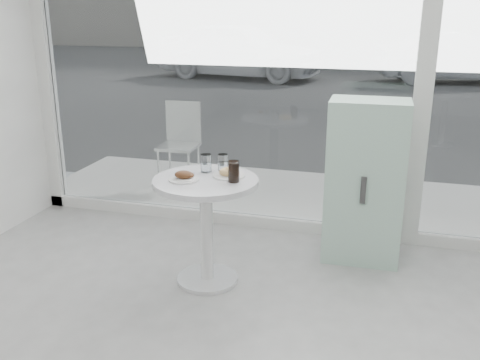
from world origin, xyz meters
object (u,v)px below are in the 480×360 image
(patio_chair, at_px, (181,139))
(plate_fritter, at_px, (184,177))
(mint_cabinet, at_px, (365,182))
(plate_donut, at_px, (229,173))
(car_silver, at_px, (456,58))
(cola_glass, at_px, (234,172))
(main_table, at_px, (206,209))
(water_tumbler_b, at_px, (223,163))
(car_white, at_px, (239,50))
(water_tumbler_a, at_px, (206,164))

(patio_chair, height_order, plate_fritter, patio_chair)
(mint_cabinet, height_order, plate_donut, mint_cabinet)
(car_silver, xyz_separation_m, cola_glass, (-2.49, -11.88, 0.19))
(main_table, xyz_separation_m, patio_chair, (-0.94, 1.86, 0.01))
(main_table, relative_size, cola_glass, 5.36)
(plate_fritter, distance_m, cola_glass, 0.34)
(plate_donut, distance_m, water_tumbler_b, 0.15)
(car_white, bearing_deg, water_tumbler_b, -155.64)
(mint_cabinet, xyz_separation_m, cola_glass, (-0.82, -0.70, 0.22))
(patio_chair, relative_size, water_tumbler_b, 7.55)
(mint_cabinet, xyz_separation_m, plate_donut, (-0.89, -0.59, 0.17))
(mint_cabinet, relative_size, cola_glass, 8.67)
(mint_cabinet, xyz_separation_m, car_white, (-4.01, 10.63, 0.16))
(car_silver, bearing_deg, water_tumbler_a, 156.32)
(water_tumbler_a, height_order, cola_glass, cola_glass)
(patio_chair, xyz_separation_m, cola_glass, (1.14, -1.87, 0.28))
(water_tumbler_a, height_order, water_tumbler_b, water_tumbler_a)
(plate_fritter, xyz_separation_m, water_tumbler_a, (0.08, 0.23, 0.03))
(plate_donut, distance_m, water_tumbler_a, 0.20)
(water_tumbler_a, distance_m, water_tumbler_b, 0.12)
(plate_donut, height_order, cola_glass, cola_glass)
(mint_cabinet, relative_size, car_white, 0.27)
(water_tumbler_a, bearing_deg, water_tumbler_b, 31.37)
(car_silver, height_order, water_tumbler_a, car_silver)
(plate_fritter, bearing_deg, main_table, 29.16)
(mint_cabinet, distance_m, plate_donut, 1.08)
(plate_fritter, bearing_deg, water_tumbler_a, 71.44)
(mint_cabinet, distance_m, water_tumbler_b, 1.10)
(car_silver, distance_m, water_tumbler_a, 12.03)
(car_white, distance_m, plate_donut, 11.65)
(main_table, distance_m, cola_glass, 0.35)
(patio_chair, bearing_deg, car_silver, 67.77)
(car_white, xyz_separation_m, cola_glass, (3.19, -11.33, 0.06))
(mint_cabinet, distance_m, car_white, 11.36)
(water_tumbler_b, bearing_deg, car_white, 105.32)
(patio_chair, distance_m, car_white, 9.68)
(plate_fritter, bearing_deg, plate_donut, 32.91)
(car_silver, xyz_separation_m, water_tumbler_a, (-2.74, -11.72, 0.18))
(mint_cabinet, distance_m, car_silver, 11.30)
(patio_chair, height_order, car_white, car_white)
(patio_chair, relative_size, cola_glass, 6.22)
(car_silver, bearing_deg, plate_donut, 157.24)
(patio_chair, relative_size, car_white, 0.20)
(mint_cabinet, height_order, patio_chair, mint_cabinet)
(main_table, relative_size, car_white, 0.17)
(car_silver, xyz_separation_m, plate_donut, (-2.55, -11.77, 0.14))
(cola_glass, bearing_deg, car_silver, 78.19)
(water_tumbler_b, bearing_deg, plate_fritter, -121.88)
(patio_chair, distance_m, cola_glass, 2.21)
(plate_donut, bearing_deg, car_silver, 77.76)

